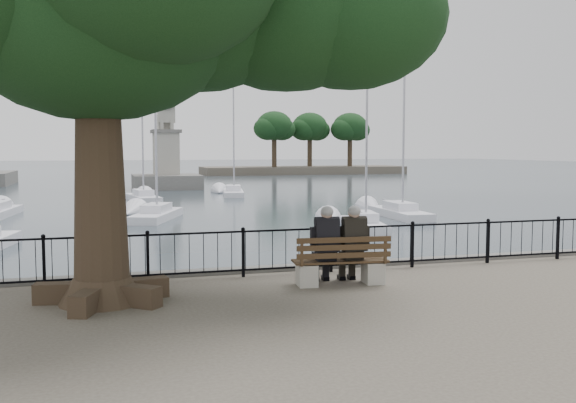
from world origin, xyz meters
name	(u,v)px	position (x,y,z in m)	size (l,w,h in m)	color
harbor	(282,292)	(0.00, 3.00, -0.50)	(260.00, 260.00, 1.20)	#585652
railing	(288,249)	(0.00, 2.50, 0.56)	(22.06, 0.06, 1.00)	black
bench	(341,267)	(0.72, 1.16, 0.35)	(1.97, 0.76, 1.01)	gray
person_left	(325,248)	(0.43, 1.30, 0.74)	(0.49, 0.83, 1.61)	black
person_right	(352,247)	(0.99, 1.24, 0.74)	(0.49, 0.83, 1.61)	black
lion_monument	(166,164)	(2.00, 49.93, 1.27)	(6.14, 6.14, 9.02)	#585652
sailboat_b	(157,213)	(-1.11, 23.52, -0.66)	(3.38, 5.77, 11.83)	silver
sailboat_c	(363,222)	(7.82, 16.71, -0.69)	(2.34, 5.22, 10.05)	silver
sailboat_d	(400,212)	(11.80, 21.01, -0.70)	(1.86, 5.75, 10.44)	silver
sailboat_f	(143,197)	(-1.00, 36.10, -0.69)	(2.32, 5.68, 10.61)	silver
sailboat_g	(233,192)	(6.25, 39.48, -0.71)	(2.44, 5.64, 9.40)	silver
sailboat_h	(96,193)	(-4.25, 39.93, -0.62)	(2.67, 6.24, 13.78)	silver
sailboat_i	(100,204)	(-3.99, 29.89, -0.63)	(2.12, 5.67, 12.76)	silver
far_shore	(308,147)	(25.54, 79.46, 3.00)	(30.00, 8.60, 9.18)	#4A443A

